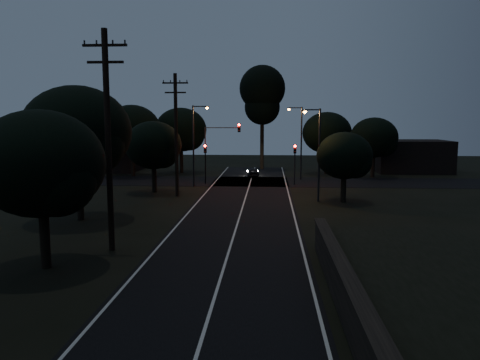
{
  "coord_description": "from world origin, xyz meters",
  "views": [
    {
      "loc": [
        2.01,
        -7.8,
        6.63
      ],
      "look_at": [
        0.0,
        24.0,
        2.5
      ],
      "focal_mm": 35.0,
      "sensor_mm": 36.0,
      "label": 1
    }
  ],
  "objects": [
    {
      "name": "road_surface",
      "position": [
        0.0,
        31.12,
        0.01
      ],
      "size": [
        60.0,
        70.0,
        0.03
      ],
      "color": "black",
      "rests_on": "ground"
    },
    {
      "name": "utility_pole_mid",
      "position": [
        -6.0,
        15.0,
        5.74
      ],
      "size": [
        2.2,
        0.3,
        11.0
      ],
      "color": "black",
      "rests_on": "ground"
    },
    {
      "name": "utility_pole_far",
      "position": [
        -6.0,
        32.0,
        5.48
      ],
      "size": [
        2.2,
        0.3,
        10.5
      ],
      "color": "black",
      "rests_on": "ground"
    },
    {
      "name": "tree_left_b",
      "position": [
        -7.8,
        11.89,
        4.59
      ],
      "size": [
        5.57,
        5.57,
        7.08
      ],
      "color": "black",
      "rests_on": "ground"
    },
    {
      "name": "tree_left_c",
      "position": [
        -10.25,
        21.86,
        5.71
      ],
      "size": [
        6.99,
        6.99,
        8.83
      ],
      "color": "black",
      "rests_on": "ground"
    },
    {
      "name": "tree_left_d",
      "position": [
        -8.32,
        33.9,
        4.21
      ],
      "size": [
        5.13,
        5.13,
        6.51
      ],
      "color": "black",
      "rests_on": "ground"
    },
    {
      "name": "tree_far_nw",
      "position": [
        -8.77,
        49.87,
        5.24
      ],
      "size": [
        6.39,
        6.39,
        8.09
      ],
      "color": "black",
      "rests_on": "ground"
    },
    {
      "name": "tree_far_w",
      "position": [
        -13.77,
        45.87,
        5.42
      ],
      "size": [
        6.54,
        6.54,
        8.34
      ],
      "color": "black",
      "rests_on": "ground"
    },
    {
      "name": "tree_far_ne",
      "position": [
        9.21,
        49.88,
        4.88
      ],
      "size": [
        5.97,
        5.97,
        7.55
      ],
      "color": "black",
      "rests_on": "ground"
    },
    {
      "name": "tree_far_e",
      "position": [
        14.19,
        46.89,
        4.46
      ],
      "size": [
        5.42,
        5.42,
        6.88
      ],
      "color": "black",
      "rests_on": "ground"
    },
    {
      "name": "tree_right_a",
      "position": [
        8.16,
        29.91,
        3.66
      ],
      "size": [
        4.45,
        4.45,
        5.66
      ],
      "color": "black",
      "rests_on": "ground"
    },
    {
      "name": "tall_pine",
      "position": [
        1.0,
        55.0,
        9.91
      ],
      "size": [
        6.05,
        6.05,
        13.76
      ],
      "color": "black",
      "rests_on": "ground"
    },
    {
      "name": "building_left",
      "position": [
        -20.0,
        52.0,
        2.2
      ],
      "size": [
        10.0,
        8.0,
        4.4
      ],
      "primitive_type": "cube",
      "color": "black",
      "rests_on": "ground"
    },
    {
      "name": "building_right",
      "position": [
        20.0,
        53.0,
        2.0
      ],
      "size": [
        9.0,
        7.0,
        4.0
      ],
      "primitive_type": "cube",
      "color": "black",
      "rests_on": "ground"
    },
    {
      "name": "signal_left",
      "position": [
        -4.6,
        39.99,
        2.84
      ],
      "size": [
        0.28,
        0.35,
        4.1
      ],
      "color": "black",
      "rests_on": "ground"
    },
    {
      "name": "signal_right",
      "position": [
        4.6,
        39.99,
        2.84
      ],
      "size": [
        0.28,
        0.35,
        4.1
      ],
      "color": "black",
      "rests_on": "ground"
    },
    {
      "name": "signal_mast",
      "position": [
        -2.91,
        39.99,
        4.34
      ],
      "size": [
        3.7,
        0.35,
        6.25
      ],
      "color": "black",
      "rests_on": "ground"
    },
    {
      "name": "streetlight_a",
      "position": [
        -5.31,
        38.0,
        4.64
      ],
      "size": [
        1.66,
        0.26,
        8.0
      ],
      "color": "black",
      "rests_on": "ground"
    },
    {
      "name": "streetlight_b",
      "position": [
        5.31,
        44.0,
        4.64
      ],
      "size": [
        1.66,
        0.26,
        8.0
      ],
      "color": "black",
      "rests_on": "ground"
    },
    {
      "name": "streetlight_c",
      "position": [
        5.83,
        30.0,
        4.35
      ],
      "size": [
        1.46,
        0.26,
        7.5
      ],
      "color": "black",
      "rests_on": "ground"
    },
    {
      "name": "car",
      "position": [
        0.15,
        46.0,
        0.54
      ],
      "size": [
        1.52,
        3.26,
        1.08
      ],
      "primitive_type": "imported",
      "rotation": [
        0.0,
        0.0,
        3.22
      ],
      "color": "black",
      "rests_on": "ground"
    }
  ]
}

